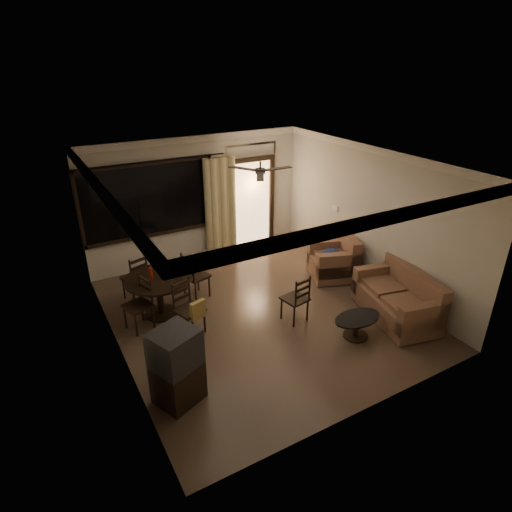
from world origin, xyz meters
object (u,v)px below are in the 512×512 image
dining_chair_north (136,286)px  sofa (399,300)px  dining_table (159,286)px  tv_cabinet (177,367)px  dining_chair_south (190,317)px  coffee_table (357,324)px  side_chair (295,307)px  dining_chair_east (196,284)px  dining_chair_west (139,314)px  armchair (335,261)px

dining_chair_north → sofa: size_ratio=0.53×
dining_table → tv_cabinet: bearing=-101.9°
dining_chair_south → dining_table: bearing=89.9°
coffee_table → side_chair: 1.11m
tv_cabinet → sofa: tv_cabinet is taller
side_chair → dining_chair_north: bearing=-52.7°
sofa → coffee_table: bearing=-162.4°
dining_chair_east → coffee_table: 3.13m
coffee_table → dining_chair_south: bearing=148.4°
tv_cabinet → sofa: size_ratio=0.62×
tv_cabinet → side_chair: bearing=-4.0°
dining_chair_west → dining_chair_south: same height
dining_table → armchair: bearing=-6.4°
sofa → dining_chair_east: bearing=152.4°
dining_chair_west → sofa: dining_chair_west is taller
dining_chair_north → sofa: dining_chair_north is taller
dining_table → dining_chair_north: 0.84m
dining_chair_east → armchair: bearing=-120.3°
dining_chair_south → dining_chair_north: bearing=90.0°
dining_chair_west → dining_chair_south: (0.71, -0.57, 0.02)m
armchair → coffee_table: bearing=-99.1°
dining_table → armchair: 3.71m
dining_chair_west → armchair: dining_chair_west is taller
coffee_table → dining_chair_west: bearing=146.7°
dining_chair_south → side_chair: (1.76, -0.55, -0.03)m
armchair → coffee_table: armchair is taller
dining_chair_east → armchair: 2.96m
dining_chair_west → side_chair: size_ratio=1.04×
tv_cabinet → coffee_table: 3.12m
dining_table → dining_chair_west: size_ratio=1.25×
coffee_table → dining_table: bearing=139.1°
dining_chair_south → dining_chair_north: 1.64m
armchair → coffee_table: (-1.05, -1.87, -0.12)m
dining_chair_east → tv_cabinet: 2.77m
coffee_table → sofa: bearing=5.1°
dining_chair_east → tv_cabinet: (-1.26, -2.45, 0.28)m
tv_cabinet → coffee_table: bearing=-24.1°
dining_chair_west → dining_chair_north: 1.02m
sofa → armchair: (-0.01, 1.78, 0.02)m
coffee_table → side_chair: bearing=124.1°
tv_cabinet → side_chair: (2.48, 0.83, -0.29)m
dining_table → coffee_table: bearing=-40.9°
dining_chair_east → dining_chair_north: (-1.03, 0.50, 0.00)m
coffee_table → armchair: bearing=60.8°
side_chair → coffee_table: bearing=114.6°
dining_table → side_chair: (2.02, -1.37, -0.32)m
dining_chair_west → tv_cabinet: bearing=-17.7°
dining_chair_east → dining_chair_south: same height
dining_chair_east → tv_cabinet: tv_cabinet is taller
sofa → coffee_table: size_ratio=2.09×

